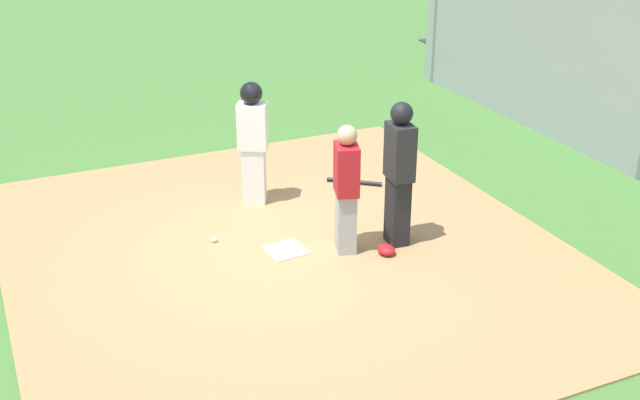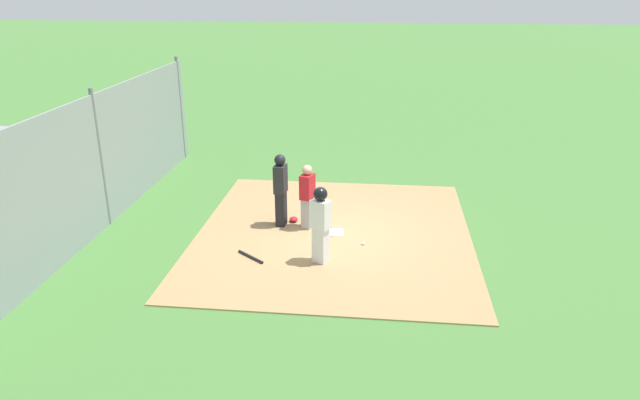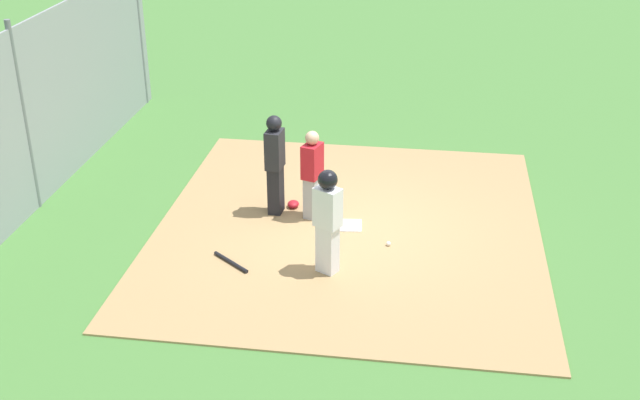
{
  "view_description": "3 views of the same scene",
  "coord_description": "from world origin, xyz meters",
  "px_view_note": "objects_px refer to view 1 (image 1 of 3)",
  "views": [
    {
      "loc": [
        -7.99,
        3.18,
        4.55
      ],
      "look_at": [
        -0.29,
        -0.31,
        0.76
      ],
      "focal_mm": 45.34,
      "sensor_mm": 36.0,
      "label": 1
    },
    {
      "loc": [
        12.48,
        1.04,
        5.67
      ],
      "look_at": [
        0.48,
        -0.28,
        1.04
      ],
      "focal_mm": 32.5,
      "sensor_mm": 36.0,
      "label": 2
    },
    {
      "loc": [
        11.95,
        1.26,
        6.39
      ],
      "look_at": [
        0.5,
        -0.42,
        0.73
      ],
      "focal_mm": 45.01,
      "sensor_mm": 36.0,
      "label": 3
    }
  ],
  "objects_px": {
    "home_plate": "(286,250)",
    "umpire": "(399,171)",
    "catcher": "(346,188)",
    "parked_car_green": "(569,32)",
    "catcher_mask": "(386,250)",
    "baseball_bat": "(354,182)",
    "baseball": "(214,239)",
    "runner": "(253,135)"
  },
  "relations": [
    {
      "from": "home_plate",
      "to": "umpire",
      "type": "bearing_deg",
      "value": -104.73
    },
    {
      "from": "catcher",
      "to": "umpire",
      "type": "height_order",
      "value": "umpire"
    },
    {
      "from": "parked_car_green",
      "to": "catcher_mask",
      "type": "bearing_deg",
      "value": -49.94
    },
    {
      "from": "umpire",
      "to": "baseball_bat",
      "type": "xyz_separation_m",
      "value": [
        1.86,
        -0.35,
        -0.92
      ]
    },
    {
      "from": "umpire",
      "to": "baseball",
      "type": "distance_m",
      "value": 2.41
    },
    {
      "from": "catcher",
      "to": "runner",
      "type": "bearing_deg",
      "value": -56.74
    },
    {
      "from": "catcher",
      "to": "baseball",
      "type": "bearing_deg",
      "value": -14.33
    },
    {
      "from": "baseball_bat",
      "to": "baseball",
      "type": "relative_size",
      "value": 10.77
    },
    {
      "from": "catcher_mask",
      "to": "runner",
      "type": "bearing_deg",
      "value": 23.38
    },
    {
      "from": "catcher",
      "to": "catcher_mask",
      "type": "xyz_separation_m",
      "value": [
        -0.3,
        -0.39,
        -0.75
      ]
    },
    {
      "from": "catcher_mask",
      "to": "baseball",
      "type": "xyz_separation_m",
      "value": [
        1.15,
        1.77,
        -0.02
      ]
    },
    {
      "from": "catcher",
      "to": "catcher_mask",
      "type": "height_order",
      "value": "catcher"
    },
    {
      "from": "runner",
      "to": "parked_car_green",
      "type": "xyz_separation_m",
      "value": [
        4.54,
        -9.12,
        -0.38
      ]
    },
    {
      "from": "runner",
      "to": "baseball",
      "type": "bearing_deg",
      "value": -14.59
    },
    {
      "from": "home_plate",
      "to": "catcher_mask",
      "type": "relative_size",
      "value": 1.83
    },
    {
      "from": "baseball_bat",
      "to": "catcher_mask",
      "type": "xyz_separation_m",
      "value": [
        -2.08,
        0.62,
        0.03
      ]
    },
    {
      "from": "baseball_bat",
      "to": "catcher_mask",
      "type": "relative_size",
      "value": 3.32
    },
    {
      "from": "baseball",
      "to": "home_plate",
      "type": "bearing_deg",
      "value": -129.12
    },
    {
      "from": "catcher",
      "to": "catcher_mask",
      "type": "distance_m",
      "value": 0.9
    },
    {
      "from": "catcher_mask",
      "to": "catcher",
      "type": "bearing_deg",
      "value": 52.32
    },
    {
      "from": "home_plate",
      "to": "baseball_bat",
      "type": "distance_m",
      "value": 2.25
    },
    {
      "from": "catcher_mask",
      "to": "baseball",
      "type": "relative_size",
      "value": 3.24
    },
    {
      "from": "umpire",
      "to": "home_plate",
      "type": "bearing_deg",
      "value": -8.8
    },
    {
      "from": "umpire",
      "to": "baseball_bat",
      "type": "distance_m",
      "value": 2.1
    },
    {
      "from": "baseball",
      "to": "umpire",
      "type": "bearing_deg",
      "value": -114.55
    },
    {
      "from": "umpire",
      "to": "runner",
      "type": "height_order",
      "value": "umpire"
    },
    {
      "from": "parked_car_green",
      "to": "umpire",
      "type": "bearing_deg",
      "value": -50.0
    },
    {
      "from": "baseball",
      "to": "parked_car_green",
      "type": "bearing_deg",
      "value": -61.35
    },
    {
      "from": "catcher",
      "to": "baseball",
      "type": "distance_m",
      "value": 1.79
    },
    {
      "from": "runner",
      "to": "catcher_mask",
      "type": "relative_size",
      "value": 7.0
    },
    {
      "from": "umpire",
      "to": "baseball_bat",
      "type": "bearing_deg",
      "value": -94.87
    },
    {
      "from": "home_plate",
      "to": "parked_car_green",
      "type": "bearing_deg",
      "value": -56.93
    },
    {
      "from": "catcher",
      "to": "runner",
      "type": "relative_size",
      "value": 0.94
    },
    {
      "from": "catcher",
      "to": "baseball",
      "type": "xyz_separation_m",
      "value": [
        0.85,
        1.37,
        -0.78
      ]
    },
    {
      "from": "catcher",
      "to": "catcher_mask",
      "type": "relative_size",
      "value": 6.57
    },
    {
      "from": "home_plate",
      "to": "parked_car_green",
      "type": "relative_size",
      "value": 0.1
    },
    {
      "from": "catcher_mask",
      "to": "baseball",
      "type": "bearing_deg",
      "value": 56.91
    },
    {
      "from": "umpire",
      "to": "catcher_mask",
      "type": "relative_size",
      "value": 7.44
    },
    {
      "from": "umpire",
      "to": "parked_car_green",
      "type": "bearing_deg",
      "value": -135.34
    },
    {
      "from": "home_plate",
      "to": "runner",
      "type": "height_order",
      "value": "runner"
    },
    {
      "from": "catcher",
      "to": "runner",
      "type": "xyz_separation_m",
      "value": [
        1.77,
        0.5,
        0.15
      ]
    },
    {
      "from": "umpire",
      "to": "runner",
      "type": "xyz_separation_m",
      "value": [
        1.85,
        1.16,
        0.02
      ]
    }
  ]
}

